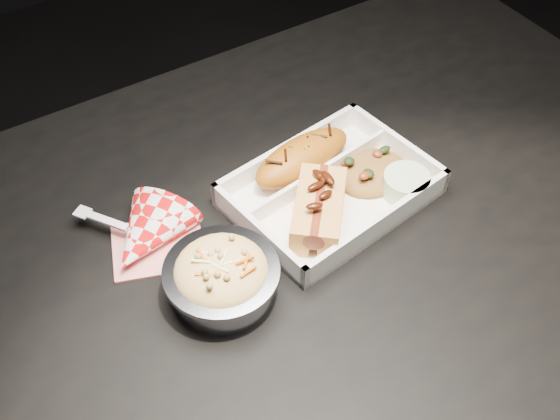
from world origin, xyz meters
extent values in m
cube|color=black|center=(0.00, 0.00, 0.73)|extent=(1.20, 0.80, 0.03)
cylinder|color=black|center=(0.55, 0.35, 0.36)|extent=(0.05, 0.05, 0.72)
cube|color=white|center=(0.07, 0.04, 0.75)|extent=(0.27, 0.21, 0.01)
cube|color=white|center=(0.06, 0.13, 0.77)|extent=(0.25, 0.04, 0.04)
cube|color=white|center=(0.08, -0.04, 0.77)|extent=(0.25, 0.04, 0.04)
cube|color=white|center=(-0.05, 0.02, 0.77)|extent=(0.03, 0.18, 0.04)
cube|color=white|center=(0.19, 0.06, 0.77)|extent=(0.03, 0.18, 0.04)
cube|color=white|center=(0.07, 0.07, 0.77)|extent=(0.23, 0.04, 0.03)
ellipsoid|color=#9F560F|center=(0.06, 0.10, 0.78)|extent=(0.16, 0.08, 0.05)
cube|color=#E19E4D|center=(0.04, 0.00, 0.78)|extent=(0.10, 0.11, 0.04)
cube|color=#E19E4D|center=(0.02, 0.02, 0.78)|extent=(0.10, 0.11, 0.04)
cylinder|color=maroon|center=(0.03, 0.01, 0.79)|extent=(0.10, 0.11, 0.03)
ellipsoid|color=#95622B|center=(0.14, 0.04, 0.77)|extent=(0.11, 0.10, 0.03)
cylinder|color=beige|center=(0.15, -0.01, 0.77)|extent=(0.06, 0.06, 0.03)
cylinder|color=silver|center=(-0.12, -0.02, 0.77)|extent=(0.12, 0.12, 0.04)
cylinder|color=silver|center=(-0.12, -0.02, 0.79)|extent=(0.13, 0.13, 0.01)
ellipsoid|color=beige|center=(-0.12, -0.02, 0.79)|extent=(0.11, 0.11, 0.04)
cube|color=red|center=(-0.15, 0.09, 0.75)|extent=(0.13, 0.12, 0.00)
cone|color=red|center=(-0.16, 0.10, 0.77)|extent=(0.15, 0.14, 0.10)
cube|color=white|center=(-0.20, 0.14, 0.77)|extent=(0.04, 0.06, 0.00)
cube|color=white|center=(-0.22, 0.17, 0.77)|extent=(0.03, 0.03, 0.00)
camera|label=1|loc=(-0.32, -0.46, 1.42)|focal=45.00mm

